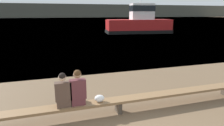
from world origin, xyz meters
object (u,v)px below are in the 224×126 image
person_right (78,89)px  tugboat_red (139,24)px  person_left (63,92)px  shopping_bag (99,98)px  bench_main (118,101)px

person_right → tugboat_red: (12.43, 22.69, 0.48)m
person_right → tugboat_red: 25.88m
person_left → person_right: 0.40m
person_left → tugboat_red: (12.84, 22.69, 0.51)m
person_right → tugboat_red: tugboat_red is taller
person_left → tugboat_red: 26.07m
person_left → shopping_bag: size_ratio=3.40×
shopping_bag → tugboat_red: size_ratio=0.03×
bench_main → person_left: 1.68m
bench_main → person_right: 1.31m
bench_main → shopping_bag: bearing=-179.2°
bench_main → tugboat_red: size_ratio=0.89×
person_left → person_right: bearing=-0.2°
bench_main → tugboat_red: bearing=63.7°
person_right → bench_main: bearing=-0.2°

